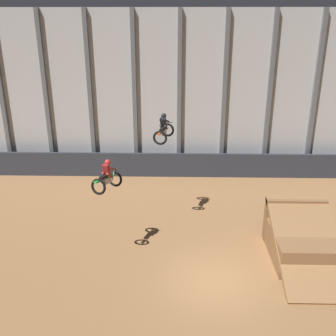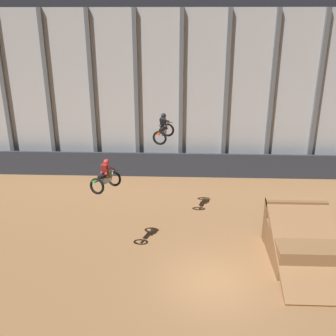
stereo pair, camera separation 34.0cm
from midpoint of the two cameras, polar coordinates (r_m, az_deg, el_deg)
ground_plane at (r=17.60m, az=6.19°, el=-16.18°), size 60.00×60.00×0.00m
arena_back_wall at (r=27.27m, az=4.53°, el=10.43°), size 32.00×0.40×11.19m
lower_barrier at (r=27.67m, az=4.35°, el=0.40°), size 31.36×0.20×1.73m
dirt_ramp at (r=19.71m, az=18.36°, el=-9.91°), size 2.95×5.20×2.45m
rider_bike_left_air at (r=17.67m, az=-9.39°, el=-1.43°), size 1.27×1.77×1.53m
rider_bike_right_air at (r=20.04m, az=-1.12°, el=5.60°), size 1.08×1.81×1.46m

